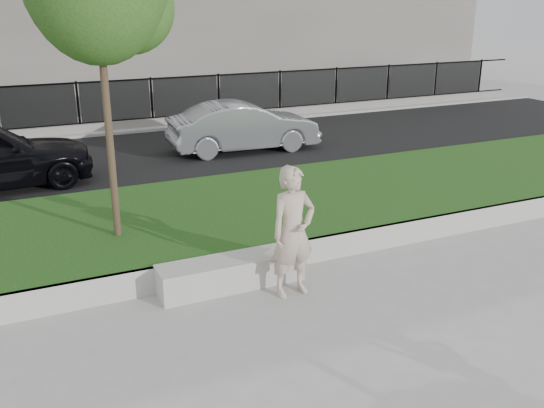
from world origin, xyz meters
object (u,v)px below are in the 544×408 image
man (293,232)px  book (273,253)px  car_silver (244,127)px  stone_bench (231,273)px

man → book: 0.67m
book → car_silver: (2.58, 7.38, 0.25)m
man → car_silver: 8.24m
car_silver → stone_bench: bearing=159.6°
stone_bench → book: bearing=-7.9°
man → stone_bench: bearing=136.5°
book → car_silver: bearing=38.9°
stone_bench → book: 0.67m
stone_bench → man: bearing=-38.0°
man → car_silver: size_ratio=0.47×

